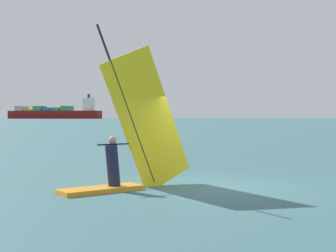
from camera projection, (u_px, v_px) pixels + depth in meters
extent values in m
plane|color=#386066|center=(218.00, 187.00, 12.78)|extent=(4000.00, 4000.00, 0.00)
cube|color=orange|center=(101.00, 189.00, 12.01)|extent=(2.33, 1.15, 0.12)
cylinder|color=black|center=(127.00, 107.00, 12.44)|extent=(1.80, 0.40, 4.18)
cube|color=yellow|center=(147.00, 120.00, 12.85)|extent=(2.92, 0.60, 4.09)
cylinder|color=black|center=(125.00, 144.00, 12.42)|extent=(1.60, 0.34, 0.04)
cylinder|color=#191E38|center=(113.00, 165.00, 12.21)|extent=(0.47, 0.39, 1.10)
sphere|color=tan|center=(113.00, 140.00, 12.20)|extent=(0.22, 0.22, 0.22)
cube|color=maroon|center=(55.00, 115.00, 764.01)|extent=(139.13, 109.72, 12.90)
cube|color=silver|center=(89.00, 104.00, 754.41)|extent=(22.51, 23.82, 20.67)
cylinder|color=black|center=(89.00, 96.00, 754.17)|extent=(4.00, 4.00, 6.00)
cube|color=#2D8C47|center=(67.00, 108.00, 760.46)|extent=(25.36, 27.65, 7.80)
cube|color=#2D8C47|center=(58.00, 109.00, 763.02)|extent=(25.36, 27.65, 5.20)
cube|color=#1E66AD|center=(49.00, 109.00, 765.54)|extent=(25.36, 27.65, 5.20)
cube|color=#2D8C47|center=(40.00, 108.00, 768.05)|extent=(25.36, 27.65, 7.80)
cube|color=gold|center=(31.00, 110.00, 770.63)|extent=(25.36, 27.65, 2.60)
cube|color=#99999E|center=(22.00, 109.00, 773.11)|extent=(25.36, 27.65, 7.80)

